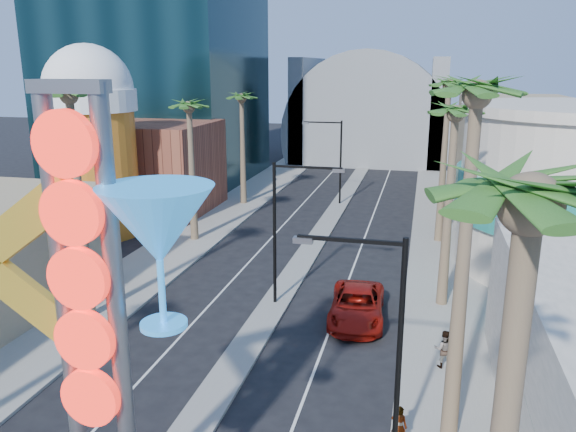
% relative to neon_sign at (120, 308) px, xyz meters
% --- Properties ---
extents(sidewalk_west, '(5.00, 100.00, 0.15)m').
position_rel_neon_sign_xyz_m(sidewalk_west, '(-10.32, 32.04, -7.23)').
color(sidewalk_west, gray).
rests_on(sidewalk_west, ground).
extents(sidewalk_east, '(5.00, 100.00, 0.15)m').
position_rel_neon_sign_xyz_m(sidewalk_east, '(8.68, 32.04, -7.23)').
color(sidewalk_east, gray).
rests_on(sidewalk_east, ground).
extents(median, '(1.60, 84.00, 0.15)m').
position_rel_neon_sign_xyz_m(median, '(-0.82, 35.04, -7.23)').
color(median, gray).
rests_on(median, ground).
extents(brick_filler_west, '(10.00, 10.00, 8.00)m').
position_rel_neon_sign_xyz_m(brick_filler_west, '(-16.82, 35.04, -3.31)').
color(brick_filler_west, brown).
rests_on(brick_filler_west, ground).
extents(filler_east, '(10.00, 20.00, 10.00)m').
position_rel_neon_sign_xyz_m(filler_east, '(15.18, 45.04, -2.31)').
color(filler_east, '#9A8863').
rests_on(filler_east, ground).
extents(beer_mug, '(7.00, 7.00, 14.50)m').
position_rel_neon_sign_xyz_m(beer_mug, '(-17.82, 27.04, 0.54)').
color(beer_mug, orange).
rests_on(beer_mug, ground).
extents(canopy, '(22.00, 16.00, 22.00)m').
position_rel_neon_sign_xyz_m(canopy, '(-0.82, 69.04, -3.00)').
color(canopy, slate).
rests_on(canopy, ground).
extents(neon_sign, '(6.53, 2.60, 12.55)m').
position_rel_neon_sign_xyz_m(neon_sign, '(0.00, 0.00, 0.00)').
color(neon_sign, gray).
rests_on(neon_sign, ground).
extents(streetlight_0, '(3.79, 0.25, 8.00)m').
position_rel_neon_sign_xyz_m(streetlight_0, '(-0.27, 17.04, -2.43)').
color(streetlight_0, black).
rests_on(streetlight_0, ground).
extents(streetlight_1, '(3.79, 0.25, 8.00)m').
position_rel_neon_sign_xyz_m(streetlight_1, '(-1.36, 41.04, -2.43)').
color(streetlight_1, black).
rests_on(streetlight_1, ground).
extents(streetlight_2, '(3.45, 0.25, 8.00)m').
position_rel_neon_sign_xyz_m(streetlight_2, '(5.91, 5.04, -2.47)').
color(streetlight_2, black).
rests_on(streetlight_2, ground).
extents(palm_1, '(2.40, 2.40, 12.70)m').
position_rel_neon_sign_xyz_m(palm_1, '(-9.82, 13.04, 3.52)').
color(palm_1, brown).
rests_on(palm_1, ground).
extents(palm_2, '(2.40, 2.40, 11.20)m').
position_rel_neon_sign_xyz_m(palm_2, '(-9.82, 27.04, 2.17)').
color(palm_2, brown).
rests_on(palm_2, ground).
extents(palm_3, '(2.40, 2.40, 11.20)m').
position_rel_neon_sign_xyz_m(palm_3, '(-9.82, 39.04, 2.17)').
color(palm_3, brown).
rests_on(palm_3, ground).
extents(palm_4, '(2.40, 2.40, 12.20)m').
position_rel_neon_sign_xyz_m(palm_4, '(8.18, -2.96, 3.07)').
color(palm_4, brown).
rests_on(palm_4, ground).
extents(palm_5, '(2.40, 2.40, 13.20)m').
position_rel_neon_sign_xyz_m(palm_5, '(8.18, 7.04, 3.96)').
color(palm_5, brown).
rests_on(palm_5, ground).
extents(palm_6, '(2.40, 2.40, 11.70)m').
position_rel_neon_sign_xyz_m(palm_6, '(8.18, 19.04, 2.62)').
color(palm_6, brown).
rests_on(palm_6, ground).
extents(palm_7, '(2.40, 2.40, 12.70)m').
position_rel_neon_sign_xyz_m(palm_7, '(8.18, 31.04, 3.52)').
color(palm_7, brown).
rests_on(palm_7, ground).
extents(red_pickup, '(3.12, 6.09, 1.65)m').
position_rel_neon_sign_xyz_m(red_pickup, '(3.84, 16.10, -6.48)').
color(red_pickup, '#A1140C').
rests_on(red_pickup, ground).
extents(pedestrian_a, '(0.64, 0.50, 1.56)m').
position_rel_neon_sign_xyz_m(pedestrian_a, '(6.48, 6.15, -6.38)').
color(pedestrian_a, gray).
rests_on(pedestrian_a, sidewalk_east).
extents(pedestrian_b, '(0.85, 0.67, 1.71)m').
position_rel_neon_sign_xyz_m(pedestrian_b, '(8.09, 11.99, -6.30)').
color(pedestrian_b, gray).
rests_on(pedestrian_b, sidewalk_east).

